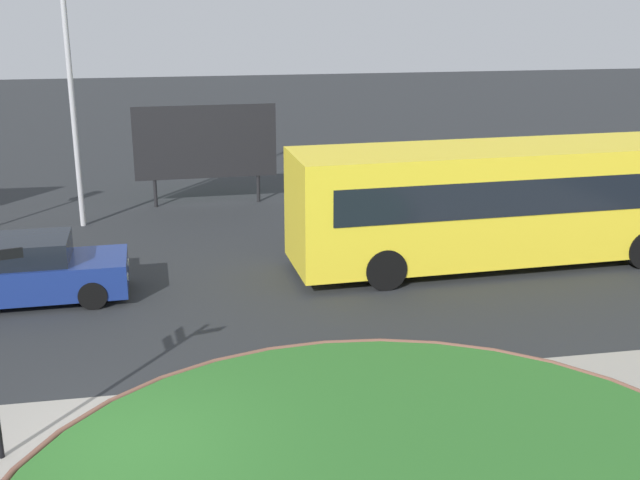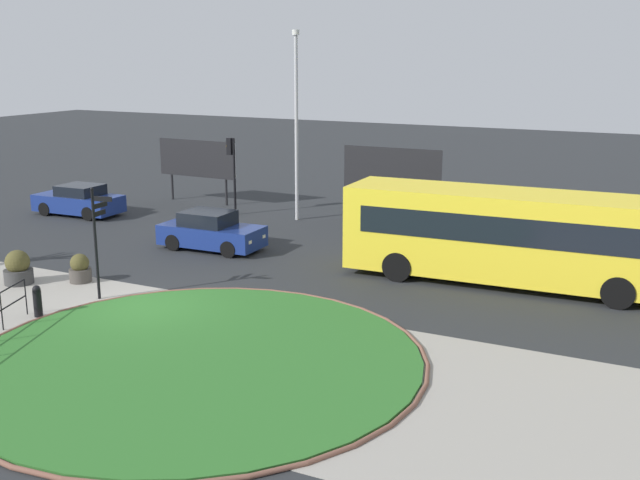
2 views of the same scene
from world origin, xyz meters
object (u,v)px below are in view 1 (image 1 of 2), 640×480
object	(u,v)px
bus_yellow	(502,201)
lamppost_tall	(70,75)
billboard_left	(205,143)
car_far_lane	(35,272)

from	to	relation	value
bus_yellow	lamppost_tall	distance (m)	12.69
billboard_left	bus_yellow	bearing A→B (deg)	-47.89
bus_yellow	lamppost_tall	xyz separation A→B (m)	(-10.99, 5.67, 2.84)
billboard_left	lamppost_tall	bearing A→B (deg)	-154.96
car_far_lane	billboard_left	world-z (taller)	billboard_left
billboard_left	car_far_lane	bearing A→B (deg)	-118.98
car_far_lane	lamppost_tall	xyz separation A→B (m)	(0.44, 6.24, 3.81)
car_far_lane	lamppost_tall	world-z (taller)	lamppost_tall
lamppost_tall	bus_yellow	bearing A→B (deg)	-27.30
bus_yellow	car_far_lane	world-z (taller)	bus_yellow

